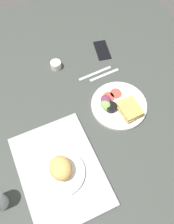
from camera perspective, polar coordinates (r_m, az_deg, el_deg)
ground_plane at (r=113.94cm, az=1.79°, el=-1.60°), size 190.00×150.00×3.00cm
serving_tray at (r=102.93cm, az=-6.51°, el=-13.88°), size 45.09×33.13×1.60cm
bread_plate_near at (r=98.89cm, az=-6.36°, el=-13.80°), size 19.95×19.95×8.60cm
plate_with_salad at (r=114.69cm, az=7.76°, el=1.56°), size 27.07×27.07×5.40cm
espresso_cup at (r=129.12cm, az=-7.54°, el=11.23°), size 5.60×5.60×4.00cm
fork at (r=126.43cm, az=4.21°, el=8.98°), size 2.21×17.05×0.50cm
knife at (r=126.84cm, az=1.97°, el=9.38°), size 2.40×19.05×0.50cm
cell_phone at (r=137.77cm, az=3.70°, el=14.78°), size 15.54×9.91×0.80cm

